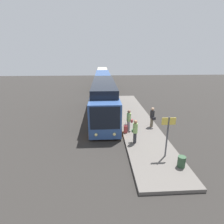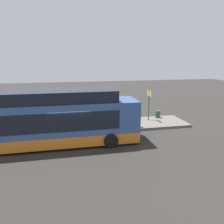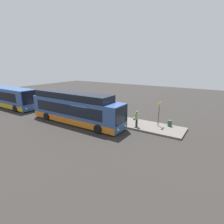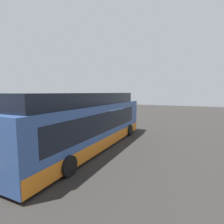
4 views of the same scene
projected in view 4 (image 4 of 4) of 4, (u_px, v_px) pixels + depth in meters
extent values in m
plane|color=#2B2826|center=(104.00, 141.00, 13.07)|extent=(80.00, 80.00, 0.00)
cube|color=#605B56|center=(69.00, 136.00, 14.43)|extent=(20.00, 3.29, 0.20)
cube|color=#33518C|center=(90.00, 125.00, 11.47)|extent=(12.33, 2.51, 2.72)
cube|color=orange|center=(90.00, 140.00, 11.58)|extent=(12.27, 2.53, 0.70)
cube|color=black|center=(88.00, 121.00, 11.16)|extent=(10.11, 2.54, 1.20)
cube|color=black|center=(124.00, 110.00, 17.00)|extent=(0.06, 2.21, 1.74)
sphere|color=#F9E58C|center=(118.00, 123.00, 17.45)|extent=(0.24, 0.24, 0.24)
sphere|color=#F9E58C|center=(131.00, 124.00, 16.87)|extent=(0.24, 0.24, 0.24)
cylinder|color=black|center=(103.00, 128.00, 15.89)|extent=(0.92, 0.30, 0.92)
cylinder|color=black|center=(129.00, 130.00, 14.84)|extent=(0.92, 0.30, 0.92)
cylinder|color=black|center=(28.00, 157.00, 8.67)|extent=(0.92, 0.30, 0.92)
cylinder|color=black|center=(68.00, 166.00, 7.62)|extent=(0.92, 0.30, 0.92)
cube|color=black|center=(86.00, 99.00, 10.83)|extent=(10.48, 2.31, 0.74)
cylinder|color=#2D2D33|center=(108.00, 121.00, 18.63)|extent=(0.28, 0.28, 0.81)
cylinder|color=#8CB766|center=(108.00, 114.00, 18.54)|extent=(0.40, 0.40, 0.70)
sphere|color=#9E7051|center=(108.00, 110.00, 18.49)|extent=(0.26, 0.26, 0.26)
cube|color=#598C59|center=(107.00, 117.00, 18.32)|extent=(0.20, 0.30, 0.24)
cylinder|color=gray|center=(98.00, 125.00, 16.53)|extent=(0.31, 0.31, 0.81)
cylinder|color=#8CB766|center=(98.00, 117.00, 16.44)|extent=(0.44, 0.44, 0.71)
sphere|color=brown|center=(98.00, 112.00, 16.39)|extent=(0.26, 0.26, 0.26)
cube|color=maroon|center=(96.00, 120.00, 16.67)|extent=(0.31, 0.23, 0.24)
cylinder|color=#6B604C|center=(75.00, 124.00, 16.86)|extent=(0.33, 0.33, 0.80)
cylinder|color=#262628|center=(75.00, 116.00, 16.78)|extent=(0.47, 0.47, 0.70)
sphere|color=tan|center=(75.00, 111.00, 16.72)|extent=(0.26, 0.26, 0.26)
cube|color=black|center=(76.00, 119.00, 17.09)|extent=(0.23, 0.31, 0.24)
cube|color=maroon|center=(103.00, 125.00, 16.78)|extent=(0.40, 0.26, 0.61)
cylinder|color=black|center=(103.00, 121.00, 16.74)|extent=(0.02, 0.02, 0.24)
cylinder|color=#4C4C51|center=(102.00, 110.00, 20.87)|extent=(0.10, 0.10, 2.64)
cube|color=#E5C64C|center=(102.00, 102.00, 20.75)|extent=(0.04, 0.85, 0.45)
cylinder|color=#2D4C33|center=(103.00, 117.00, 22.22)|extent=(0.44, 0.44, 0.65)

